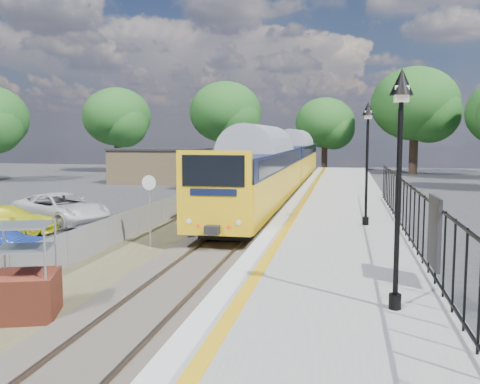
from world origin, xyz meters
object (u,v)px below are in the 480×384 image
(victorian_lamp_north, at_px, (368,135))
(car_yellow, at_px, (8,220))
(victorian_lamp_south, at_px, (400,133))
(car_white, at_px, (61,209))
(speed_sign, at_px, (149,199))
(brick_plinth, at_px, (25,273))
(train, at_px, (282,162))

(victorian_lamp_north, bearing_deg, car_yellow, 179.34)
(victorian_lamp_south, distance_m, car_white, 19.62)
(victorian_lamp_south, xyz_separation_m, car_yellow, (-15.39, 10.17, -3.68))
(victorian_lamp_north, xyz_separation_m, speed_sign, (-7.99, -1.59, -2.41))
(speed_sign, xyz_separation_m, car_white, (-6.18, 4.46, -1.14))
(brick_plinth, relative_size, car_white, 0.42)
(victorian_lamp_north, distance_m, car_yellow, 15.63)
(train, relative_size, speed_sign, 14.68)
(victorian_lamp_south, xyz_separation_m, speed_sign, (-8.19, 8.41, -2.41))
(train, bearing_deg, victorian_lamp_south, -78.90)
(victorian_lamp_north, xyz_separation_m, train, (-5.30, 18.04, -1.96))
(train, height_order, car_yellow, train)
(victorian_lamp_south, bearing_deg, car_yellow, 146.53)
(victorian_lamp_south, relative_size, car_yellow, 1.09)
(victorian_lamp_north, xyz_separation_m, brick_plinth, (-8.01, -9.61, -3.21))
(victorian_lamp_south, distance_m, victorian_lamp_north, 10.00)
(victorian_lamp_north, height_order, car_white, victorian_lamp_north)
(train, distance_m, speed_sign, 19.82)
(victorian_lamp_south, relative_size, train, 0.11)
(train, xyz_separation_m, speed_sign, (-2.69, -19.63, -0.45))
(brick_plinth, height_order, car_white, brick_plinth)
(car_white, bearing_deg, victorian_lamp_north, -76.53)
(speed_sign, distance_m, car_white, 7.71)
(train, height_order, brick_plinth, train)
(victorian_lamp_south, distance_m, train, 28.64)
(car_yellow, bearing_deg, victorian_lamp_south, -136.94)
(victorian_lamp_south, bearing_deg, speed_sign, 134.23)
(train, xyz_separation_m, car_yellow, (-9.89, -17.87, -1.73))
(car_yellow, height_order, car_white, car_white)
(speed_sign, bearing_deg, victorian_lamp_south, -39.64)
(car_yellow, xyz_separation_m, car_white, (1.02, 2.70, 0.14))
(car_white, bearing_deg, train, -5.39)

